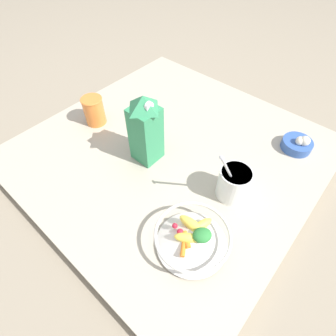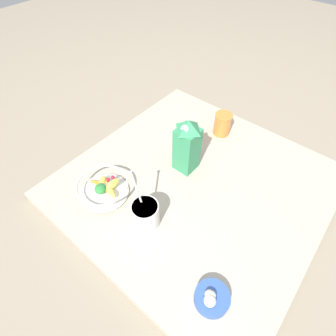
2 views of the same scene
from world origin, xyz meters
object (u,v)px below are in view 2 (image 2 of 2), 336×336
(fruit_bowl, at_px, (103,188))
(yogurt_tub, at_px, (145,214))
(garlic_bowl, at_px, (212,298))
(drinking_cup, at_px, (222,124))
(milk_carton, at_px, (187,145))

(fruit_bowl, bearing_deg, yogurt_tub, 3.08)
(fruit_bowl, bearing_deg, garlic_bowl, -6.21)
(yogurt_tub, height_order, drinking_cup, yogurt_tub)
(milk_carton, bearing_deg, drinking_cup, 90.06)
(garlic_bowl, bearing_deg, milk_carton, 135.34)
(fruit_bowl, distance_m, drinking_cup, 0.69)
(yogurt_tub, bearing_deg, fruit_bowl, -176.92)
(milk_carton, height_order, drinking_cup, milk_carton)
(drinking_cup, height_order, garlic_bowl, drinking_cup)
(drinking_cup, bearing_deg, fruit_bowl, -104.63)
(milk_carton, height_order, garlic_bowl, milk_carton)
(milk_carton, xyz_separation_m, garlic_bowl, (0.42, -0.42, -0.11))
(fruit_bowl, height_order, garlic_bowl, fruit_bowl)
(milk_carton, relative_size, yogurt_tub, 1.17)
(garlic_bowl, bearing_deg, drinking_cup, 120.05)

